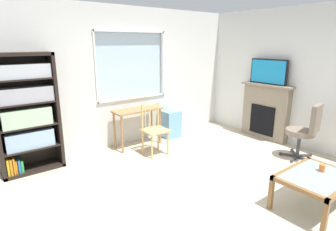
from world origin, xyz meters
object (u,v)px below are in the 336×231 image
object	(u,v)px
wooden_chair	(154,129)
fireplace	(265,111)
bookshelf	(26,112)
sippy_cup	(322,168)
office_chair	(306,129)
plastic_drawer_unit	(170,124)
coffee_table	(316,180)
tv	(268,72)
desk_under_window	(137,116)

from	to	relation	value
wooden_chair	fireplace	xyz separation A→B (m)	(2.36, -0.72, 0.12)
bookshelf	sippy_cup	bearing A→B (deg)	-50.32
fireplace	office_chair	distance (m)	1.18
wooden_chair	plastic_drawer_unit	xyz separation A→B (m)	(0.80, 0.56, -0.17)
coffee_table	sippy_cup	xyz separation A→B (m)	(0.16, 0.02, 0.11)
bookshelf	plastic_drawer_unit	distance (m)	2.83
plastic_drawer_unit	fireplace	xyz separation A→B (m)	(1.56, -1.28, 0.29)
sippy_cup	wooden_chair	bearing A→B (deg)	105.72
tv	coffee_table	world-z (taller)	tv
tv	sippy_cup	bearing A→B (deg)	-130.29
sippy_cup	plastic_drawer_unit	bearing A→B (deg)	88.82
office_chair	plastic_drawer_unit	bearing A→B (deg)	115.30
sippy_cup	office_chair	bearing A→B (deg)	34.16
wooden_chair	coffee_table	size ratio (longest dim) A/B	0.97
wooden_chair	plastic_drawer_unit	size ratio (longest dim) A/B	1.55
tv	office_chair	world-z (taller)	tv
bookshelf	sippy_cup	size ratio (longest dim) A/B	20.60
tv	desk_under_window	bearing A→B (deg)	152.62
fireplace	plastic_drawer_unit	bearing A→B (deg)	140.60
bookshelf	wooden_chair	size ratio (longest dim) A/B	2.06
fireplace	sippy_cup	distance (m)	2.50
coffee_table	office_chair	bearing A→B (deg)	31.54
bookshelf	sippy_cup	xyz separation A→B (m)	(2.68, -3.23, -0.48)
wooden_chair	tv	distance (m)	2.63
tv	wooden_chair	bearing A→B (deg)	162.97
bookshelf	coffee_table	distance (m)	4.16
desk_under_window	office_chair	size ratio (longest dim) A/B	0.96
office_chair	sippy_cup	distance (m)	1.44
bookshelf	wooden_chair	xyz separation A→B (m)	(1.95, -0.62, -0.50)
fireplace	office_chair	world-z (taller)	fireplace
desk_under_window	fireplace	size ratio (longest dim) A/B	0.82
wooden_chair	tv	bearing A→B (deg)	-17.03
fireplace	tv	size ratio (longest dim) A/B	1.44
wooden_chair	sippy_cup	bearing A→B (deg)	-74.28
office_chair	desk_under_window	bearing A→B (deg)	130.13
desk_under_window	plastic_drawer_unit	world-z (taller)	desk_under_window
tv	sippy_cup	distance (m)	2.65
desk_under_window	sippy_cup	world-z (taller)	desk_under_window
bookshelf	sippy_cup	world-z (taller)	bookshelf
bookshelf	plastic_drawer_unit	bearing A→B (deg)	-1.18
bookshelf	tv	xyz separation A→B (m)	(4.29, -1.34, 0.46)
coffee_table	sippy_cup	world-z (taller)	sippy_cup
bookshelf	tv	distance (m)	4.52
bookshelf	plastic_drawer_unit	size ratio (longest dim) A/B	3.19
plastic_drawer_unit	tv	size ratio (longest dim) A/B	0.72
wooden_chair	fireplace	distance (m)	2.47
desk_under_window	coffee_table	bearing A→B (deg)	-79.01
office_chair	coffee_table	size ratio (longest dim) A/B	1.07
office_chair	coffee_table	world-z (taller)	office_chair
tv	coffee_table	distance (m)	2.81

